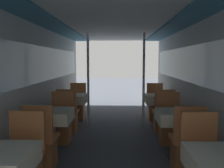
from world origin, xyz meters
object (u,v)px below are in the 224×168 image
(chair_right_near_2, at_px, (163,119))
(chair_right_far_2, at_px, (155,108))
(support_pole_right_2, at_px, (144,80))
(dining_table_left_2, at_px, (73,100))
(chair_left_near_1, at_px, (42,148))
(chair_left_near_2, at_px, (68,118))
(dining_table_right_2, at_px, (159,100))
(dining_table_left_1, at_px, (52,118))
(support_pole_left_2, at_px, (88,80))
(chair_right_far_1, at_px, (169,127))
(chair_right_near_1, at_px, (186,150))
(dining_table_right_1, at_px, (177,119))
(chair_left_far_2, at_px, (77,108))
(chair_left_far_1, at_px, (61,127))

(chair_right_near_2, distance_m, chair_right_far_2, 1.12)
(chair_right_near_2, xyz_separation_m, support_pole_right_2, (-0.35, 0.56, 0.76))
(dining_table_left_2, bearing_deg, support_pole_right_2, 0.00)
(support_pole_right_2, bearing_deg, chair_left_near_1, -124.53)
(dining_table_left_2, height_order, support_pole_right_2, support_pole_right_2)
(chair_left_near_2, relative_size, dining_table_right_2, 1.29)
(dining_table_left_1, relative_size, chair_right_far_2, 0.78)
(dining_table_left_1, height_order, chair_right_near_2, chair_right_near_2)
(support_pole_left_2, xyz_separation_m, chair_right_far_1, (1.61, -1.22, -0.76))
(dining_table_left_2, distance_m, chair_right_far_2, 2.07)
(support_pole_left_2, bearing_deg, dining_table_left_1, -101.20)
(chair_left_near_1, height_order, chair_right_near_1, same)
(dining_table_left_1, distance_m, dining_table_right_1, 1.97)
(chair_right_far_1, bearing_deg, chair_left_near_2, -18.70)
(chair_left_near_1, height_order, chair_right_far_2, same)
(chair_right_near_1, height_order, chair_right_far_1, same)
(chair_right_near_2, bearing_deg, support_pole_right_2, 122.26)
(chair_left_near_2, xyz_separation_m, chair_right_far_1, (1.97, -0.67, 0.00))
(chair_right_near_1, bearing_deg, chair_left_far_2, 124.10)
(chair_left_near_2, height_order, chair_right_far_2, same)
(dining_table_left_1, bearing_deg, chair_left_near_2, 90.00)
(dining_table_left_1, bearing_deg, chair_right_far_2, 50.01)
(support_pole_right_2, bearing_deg, support_pole_left_2, 180.00)
(dining_table_left_1, xyz_separation_m, chair_right_near_1, (1.97, -0.56, -0.30))
(dining_table_right_1, bearing_deg, support_pole_right_2, 101.20)
(chair_right_near_2, height_order, chair_right_far_2, same)
(dining_table_left_2, relative_size, chair_left_far_2, 0.78)
(dining_table_right_1, distance_m, chair_right_near_1, 0.63)
(chair_right_near_1, bearing_deg, dining_table_left_2, 129.99)
(chair_right_near_1, distance_m, dining_table_right_2, 2.36)
(support_pole_left_2, height_order, dining_table_right_1, support_pole_left_2)
(chair_left_far_1, xyz_separation_m, dining_table_left_2, (-0.00, 1.22, 0.30))
(dining_table_left_1, bearing_deg, support_pole_left_2, 78.80)
(dining_table_left_1, relative_size, chair_left_far_2, 0.78)
(dining_table_right_2, xyz_separation_m, chair_right_far_2, (-0.00, 0.56, -0.30))
(chair_left_far_1, bearing_deg, support_pole_right_2, -142.79)
(support_pole_left_2, height_order, support_pole_right_2, same)
(chair_left_far_1, distance_m, dining_table_right_2, 2.34)
(dining_table_right_1, distance_m, chair_right_near_2, 1.26)
(chair_left_far_1, distance_m, chair_left_near_2, 0.67)
(dining_table_left_2, bearing_deg, chair_left_near_1, -90.00)
(dining_table_right_2, bearing_deg, dining_table_left_2, 180.00)
(chair_left_near_1, bearing_deg, dining_table_left_1, 90.00)
(chair_left_near_1, bearing_deg, support_pole_right_2, 55.47)
(chair_right_far_1, height_order, support_pole_right_2, support_pole_right_2)
(support_pole_left_2, bearing_deg, chair_right_far_2, 19.13)
(chair_left_far_2, distance_m, chair_right_near_1, 3.51)
(chair_left_near_2, xyz_separation_m, chair_left_far_2, (0.00, 1.12, 0.00))
(chair_right_near_1, bearing_deg, chair_left_near_2, 137.77)
(support_pole_left_2, height_order, dining_table_right_2, support_pole_left_2)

